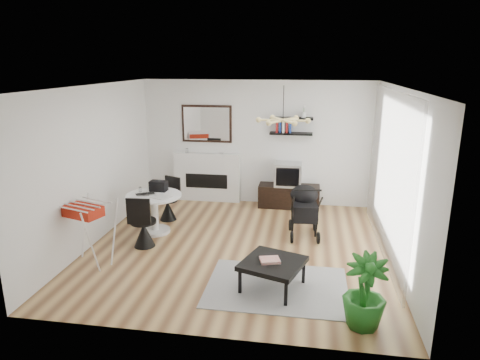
% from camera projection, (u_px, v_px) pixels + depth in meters
% --- Properties ---
extents(floor, '(5.00, 5.00, 0.00)m').
position_uv_depth(floor, '(238.00, 247.00, 7.32)').
color(floor, brown).
rests_on(floor, ground).
extents(ceiling, '(5.00, 5.00, 0.00)m').
position_uv_depth(ceiling, '(237.00, 86.00, 6.60)').
color(ceiling, white).
rests_on(ceiling, wall_back).
extents(wall_back, '(5.00, 0.00, 5.00)m').
position_uv_depth(wall_back, '(256.00, 143.00, 9.34)').
color(wall_back, white).
rests_on(wall_back, floor).
extents(wall_left, '(0.00, 5.00, 5.00)m').
position_uv_depth(wall_left, '(94.00, 165.00, 7.35)').
color(wall_left, white).
rests_on(wall_left, floor).
extents(wall_right, '(0.00, 5.00, 5.00)m').
position_uv_depth(wall_right, '(397.00, 177.00, 6.58)').
color(wall_right, white).
rests_on(wall_right, floor).
extents(sheer_curtain, '(0.04, 3.60, 2.60)m').
position_uv_depth(sheer_curtain, '(388.00, 174.00, 6.79)').
color(sheer_curtain, white).
rests_on(sheer_curtain, wall_right).
extents(fireplace, '(1.50, 0.17, 2.16)m').
position_uv_depth(fireplace, '(207.00, 171.00, 9.62)').
color(fireplace, white).
rests_on(fireplace, floor).
extents(shelf_lower, '(0.90, 0.25, 0.04)m').
position_uv_depth(shelf_lower, '(291.00, 134.00, 9.04)').
color(shelf_lower, black).
rests_on(shelf_lower, wall_back).
extents(shelf_upper, '(0.90, 0.25, 0.04)m').
position_uv_depth(shelf_upper, '(292.00, 118.00, 8.95)').
color(shelf_upper, black).
rests_on(shelf_upper, wall_back).
extents(pendant_lamp, '(0.90, 0.90, 0.10)m').
position_uv_depth(pendant_lamp, '(283.00, 120.00, 6.93)').
color(pendant_lamp, '#D1B96D').
rests_on(pendant_lamp, ceiling).
extents(tv_console, '(1.31, 0.46, 0.49)m').
position_uv_depth(tv_console, '(289.00, 196.00, 9.30)').
color(tv_console, black).
rests_on(tv_console, floor).
extents(crt_tv, '(0.57, 0.50, 0.50)m').
position_uv_depth(crt_tv, '(288.00, 174.00, 9.17)').
color(crt_tv, '#BBBBBE').
rests_on(crt_tv, tv_console).
extents(dining_table, '(1.00, 1.00, 0.73)m').
position_uv_depth(dining_table, '(154.00, 208.00, 7.84)').
color(dining_table, white).
rests_on(dining_table, floor).
extents(laptop, '(0.40, 0.36, 0.03)m').
position_uv_depth(laptop, '(146.00, 195.00, 7.72)').
color(laptop, black).
rests_on(laptop, dining_table).
extents(black_bag, '(0.33, 0.21, 0.19)m').
position_uv_depth(black_bag, '(159.00, 186.00, 7.98)').
color(black_bag, black).
rests_on(black_bag, dining_table).
extents(newspaper, '(0.39, 0.35, 0.01)m').
position_uv_depth(newspaper, '(161.00, 197.00, 7.63)').
color(newspaper, silver).
rests_on(newspaper, dining_table).
extents(drinking_glass, '(0.05, 0.05, 0.09)m').
position_uv_depth(drinking_glass, '(140.00, 189.00, 7.93)').
color(drinking_glass, white).
rests_on(drinking_glass, dining_table).
extents(chair_far, '(0.45, 0.46, 0.86)m').
position_uv_depth(chair_far, '(168.00, 207.00, 8.55)').
color(chair_far, black).
rests_on(chair_far, floor).
extents(chair_near, '(0.44, 0.45, 0.92)m').
position_uv_depth(chair_near, '(143.00, 231.00, 7.27)').
color(chair_near, black).
rests_on(chair_near, floor).
extents(drying_rack, '(0.83, 0.80, 1.01)m').
position_uv_depth(drying_rack, '(88.00, 232.00, 6.58)').
color(drying_rack, white).
rests_on(drying_rack, floor).
extents(stroller, '(0.59, 0.87, 1.03)m').
position_uv_depth(stroller, '(304.00, 212.00, 7.72)').
color(stroller, black).
rests_on(stroller, floor).
extents(rug, '(1.96, 1.42, 0.01)m').
position_uv_depth(rug, '(277.00, 287.00, 6.02)').
color(rug, gray).
rests_on(rug, floor).
extents(coffee_table, '(0.99, 0.99, 0.40)m').
position_uv_depth(coffee_table, '(273.00, 264.00, 5.90)').
color(coffee_table, black).
rests_on(coffee_table, rug).
extents(magazines, '(0.31, 0.28, 0.04)m').
position_uv_depth(magazines, '(270.00, 260.00, 5.88)').
color(magazines, '#D14634').
rests_on(magazines, coffee_table).
extents(potted_plant, '(0.52, 0.52, 0.91)m').
position_uv_depth(potted_plant, '(365.00, 292.00, 5.02)').
color(potted_plant, '#1D631C').
rests_on(potted_plant, floor).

